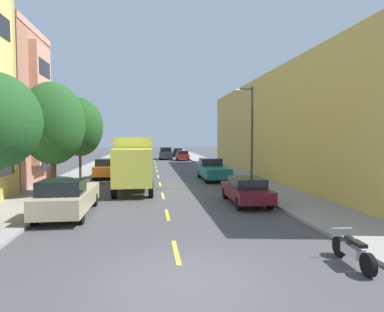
% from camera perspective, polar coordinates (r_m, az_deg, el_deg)
% --- Properties ---
extents(ground_plane, '(160.00, 160.00, 0.00)m').
position_cam_1_polar(ground_plane, '(38.31, -6.10, -2.10)').
color(ground_plane, '#424244').
extents(sidewalk_left, '(3.20, 120.00, 0.14)m').
position_cam_1_polar(sidewalk_left, '(36.85, -17.15, -2.33)').
color(sidewalk_left, gray).
rests_on(sidewalk_left, ground_plane).
extents(sidewalk_right, '(3.20, 120.00, 0.14)m').
position_cam_1_polar(sidewalk_right, '(37.16, 4.99, -2.15)').
color(sidewalk_right, gray).
rests_on(sidewalk_right, ground_plane).
extents(lane_centerline_dashes, '(0.14, 47.20, 0.01)m').
position_cam_1_polar(lane_centerline_dashes, '(32.84, -5.89, -2.98)').
color(lane_centerline_dashes, yellow).
rests_on(lane_centerline_dashes, ground_plane).
extents(apartment_block_opposite, '(10.00, 36.00, 8.76)m').
position_cam_1_polar(apartment_block_opposite, '(31.67, 20.00, 4.55)').
color(apartment_block_opposite, tan).
rests_on(apartment_block_opposite, ground_plane).
extents(street_tree_second, '(3.67, 3.67, 6.62)m').
position_cam_1_polar(street_tree_second, '(21.27, -22.67, 5.12)').
color(street_tree_second, '#47331E').
rests_on(street_tree_second, sidewalk_left).
extents(street_tree_third, '(3.71, 3.71, 6.63)m').
position_cam_1_polar(street_tree_third, '(28.72, -18.62, 4.72)').
color(street_tree_third, '#47331E').
rests_on(street_tree_third, sidewalk_left).
extents(street_lamp, '(1.35, 0.28, 6.79)m').
position_cam_1_polar(street_lamp, '(22.93, 9.83, 4.50)').
color(street_lamp, '#38383D').
rests_on(street_lamp, sidewalk_right).
extents(delivery_box_truck, '(2.44, 7.91, 3.53)m').
position_cam_1_polar(delivery_box_truck, '(23.01, -9.79, -0.72)').
color(delivery_box_truck, '#D8D84C').
rests_on(delivery_box_truck, ground_plane).
extents(parked_hatchback_red, '(1.76, 4.01, 1.50)m').
position_cam_1_polar(parked_hatchback_red, '(50.97, -1.63, 0.09)').
color(parked_hatchback_red, '#AD1E1E').
rests_on(parked_hatchback_red, ground_plane).
extents(parked_sedan_burgundy, '(1.85, 4.52, 1.43)m').
position_cam_1_polar(parked_sedan_burgundy, '(18.07, 9.21, -5.72)').
color(parked_sedan_burgundy, maroon).
rests_on(parked_sedan_burgundy, ground_plane).
extents(parked_pickup_orange, '(2.11, 5.34, 1.73)m').
position_cam_1_polar(parked_pickup_orange, '(30.11, -13.99, -2.05)').
color(parked_pickup_orange, orange).
rests_on(parked_pickup_orange, ground_plane).
extents(parked_sedan_white, '(1.81, 4.51, 1.43)m').
position_cam_1_polar(parked_sedan_white, '(46.80, -11.68, -0.26)').
color(parked_sedan_white, silver).
rests_on(parked_sedan_white, ground_plane).
extents(parked_pickup_teal, '(2.04, 5.32, 1.73)m').
position_cam_1_polar(parked_pickup_teal, '(27.87, 3.57, -2.38)').
color(parked_pickup_teal, '#195B60').
rests_on(parked_pickup_teal, ground_plane).
extents(parked_hatchback_black, '(1.74, 4.00, 1.50)m').
position_cam_1_polar(parked_hatchback_black, '(62.12, -2.45, 0.65)').
color(parked_hatchback_black, black).
rests_on(parked_hatchback_black, ground_plane).
extents(parked_sedan_navy, '(1.85, 4.52, 1.43)m').
position_cam_1_polar(parked_sedan_navy, '(56.00, -10.86, 0.31)').
color(parked_sedan_navy, navy).
rests_on(parked_sedan_navy, ground_plane).
extents(parked_pickup_champagne, '(2.02, 5.31, 1.73)m').
position_cam_1_polar(parked_pickup_champagne, '(16.21, -20.48, -6.63)').
color(parked_pickup_champagne, tan).
rests_on(parked_pickup_champagne, ground_plane).
extents(parked_sedan_sky, '(1.83, 4.51, 1.43)m').
position_cam_1_polar(parked_sedan_sky, '(62.56, -10.68, 0.61)').
color(parked_sedan_sky, '#7A9EC6').
rests_on(parked_sedan_sky, ground_plane).
extents(moving_charcoal_sedan, '(1.95, 4.80, 1.93)m').
position_cam_1_polar(moving_charcoal_sedan, '(53.80, -4.55, 0.49)').
color(moving_charcoal_sedan, '#333338').
rests_on(moving_charcoal_sedan, ground_plane).
extents(parked_motorcycle, '(0.62, 2.05, 0.90)m').
position_cam_1_polar(parked_motorcycle, '(10.56, 25.70, -14.37)').
color(parked_motorcycle, black).
rests_on(parked_motorcycle, ground_plane).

